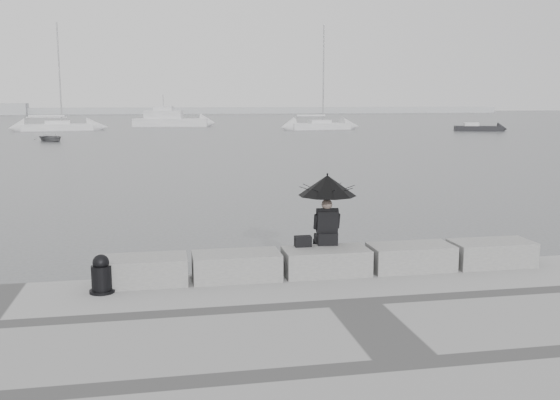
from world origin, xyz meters
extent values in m
plane|color=#46494B|center=(0.00, 0.00, 0.00)|extent=(360.00, 360.00, 0.00)
cube|color=slate|center=(-3.40, -0.45, 0.75)|extent=(1.60, 0.80, 0.50)
cube|color=slate|center=(-1.70, -0.45, 0.75)|extent=(1.60, 0.80, 0.50)
cube|color=slate|center=(0.00, -0.45, 0.75)|extent=(1.60, 0.80, 0.50)
cube|color=slate|center=(1.70, -0.45, 0.75)|extent=(1.60, 0.80, 0.50)
cube|color=slate|center=(3.40, -0.45, 0.75)|extent=(1.60, 0.80, 0.50)
sphere|color=#726056|center=(0.11, -0.06, 1.78)|extent=(0.21, 0.21, 0.21)
cylinder|color=black|center=(0.11, -0.07, 1.85)|extent=(0.02, 0.02, 1.00)
cone|color=black|center=(0.11, -0.07, 2.15)|extent=(1.13, 1.13, 0.40)
sphere|color=black|center=(0.11, -0.07, 2.37)|extent=(0.04, 0.04, 0.04)
cube|color=black|center=(-0.39, -0.19, 1.10)|extent=(0.32, 0.18, 0.20)
cylinder|color=black|center=(-4.06, -0.84, 0.53)|extent=(0.43, 0.43, 0.06)
cylinder|color=black|center=(-4.06, -0.84, 0.74)|extent=(0.34, 0.34, 0.48)
sphere|color=black|center=(-4.06, -0.84, 1.04)|extent=(0.28, 0.28, 0.28)
cube|color=#ADB0B3|center=(0.00, 155.00, 0.80)|extent=(180.00, 6.00, 1.60)
cube|color=white|center=(-15.26, 68.34, 0.35)|extent=(8.46, 3.32, 0.90)
cube|color=white|center=(-15.26, 68.34, 0.95)|extent=(3.05, 1.92, 0.50)
cylinder|color=gray|center=(-15.26, 68.34, 6.80)|extent=(0.16, 0.16, 12.00)
cylinder|color=gray|center=(-15.26, 68.34, 1.60)|extent=(4.62, 0.63, 0.10)
cube|color=white|center=(16.67, 65.02, 0.35)|extent=(7.82, 3.37, 0.90)
cube|color=white|center=(16.67, 65.02, 0.95)|extent=(2.84, 1.93, 0.50)
cylinder|color=gray|center=(16.67, 65.02, 6.80)|extent=(0.16, 0.16, 12.00)
cylinder|color=gray|center=(16.67, 65.02, 1.60)|extent=(4.23, 0.66, 0.10)
cube|color=white|center=(-1.52, 77.48, 0.50)|extent=(10.67, 4.76, 1.20)
cube|color=white|center=(-1.52, 77.48, 1.60)|extent=(5.49, 3.16, 1.20)
cube|color=white|center=(-1.52, 77.48, 2.50)|extent=(2.84, 2.07, 0.60)
cylinder|color=gray|center=(-1.52, 77.48, 3.60)|extent=(0.08, 0.08, 1.60)
cube|color=black|center=(34.54, 57.93, 0.25)|extent=(5.77, 3.39, 0.70)
cube|color=white|center=(34.54, 57.93, 0.75)|extent=(1.98, 1.70, 0.50)
imported|color=gray|center=(-12.81, 48.18, 0.30)|extent=(3.79, 3.17, 0.60)
camera|label=1|loc=(-3.00, -11.51, 3.78)|focal=40.00mm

